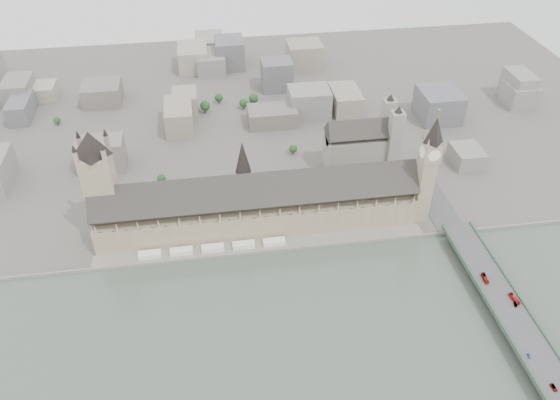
{
  "coord_description": "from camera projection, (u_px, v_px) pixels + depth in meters",
  "views": [
    {
      "loc": [
        -34.49,
        -334.4,
        303.6
      ],
      "look_at": [
        19.51,
        23.96,
        22.34
      ],
      "focal_mm": 35.0,
      "sensor_mm": 36.0,
      "label": 1
    }
  ],
  "objects": [
    {
      "name": "palace_of_westminster",
      "position": [
        258.0,
        205.0,
        452.9
      ],
      "size": [
        265.0,
        40.73,
        55.44
      ],
      "color": "tan",
      "rests_on": "ground"
    },
    {
      "name": "bridge_parapets",
      "position": [
        528.0,
        337.0,
        360.75
      ],
      "size": [
        25.0,
        235.0,
        1.15
      ],
      "primitive_type": null,
      "color": "#315A3F",
      "rests_on": "westminster_bridge"
    },
    {
      "name": "westminster_bridge",
      "position": [
        495.0,
        293.0,
        399.0
      ],
      "size": [
        25.0,
        325.0,
        10.25
      ],
      "primitive_type": "cube",
      "color": "#474749",
      "rests_on": "ground"
    },
    {
      "name": "car_blue",
      "position": [
        529.0,
        356.0,
        348.81
      ],
      "size": [
        2.12,
        3.98,
        1.29
      ],
      "primitive_type": "imported",
      "rotation": [
        0.0,
        0.0,
        -0.16
      ],
      "color": "blue",
      "rests_on": "westminster_bridge"
    },
    {
      "name": "car_silver",
      "position": [
        516.0,
        304.0,
        382.92
      ],
      "size": [
        3.42,
        5.31,
        1.65
      ],
      "primitive_type": "imported",
      "rotation": [
        0.0,
        0.0,
        -0.36
      ],
      "color": "gray",
      "rests_on": "westminster_bridge"
    },
    {
      "name": "red_bus_south",
      "position": [
        514.0,
        299.0,
        385.9
      ],
      "size": [
        3.84,
        10.98,
        3.0
      ],
      "primitive_type": "imported",
      "rotation": [
        0.0,
        0.0,
        0.13
      ],
      "color": "red",
      "rests_on": "westminster_bridge"
    },
    {
      "name": "embankment_wall",
      "position": [
        263.0,
        252.0,
        438.79
      ],
      "size": [
        600.0,
        1.5,
        3.0
      ],
      "primitive_type": "cube",
      "color": "gray",
      "rests_on": "ground"
    },
    {
      "name": "red_bus_north",
      "position": [
        485.0,
        278.0,
        401.85
      ],
      "size": [
        3.35,
        10.47,
        2.87
      ],
      "primitive_type": "imported",
      "rotation": [
        0.0,
        0.0,
        -0.09
      ],
      "color": "#9F1D12",
      "rests_on": "westminster_bridge"
    },
    {
      "name": "ground",
      "position": [
        261.0,
        241.0,
        451.43
      ],
      "size": [
        900.0,
        900.0,
        0.0
      ],
      "primitive_type": "plane",
      "color": "#595651",
      "rests_on": "ground"
    },
    {
      "name": "victoria_tower",
      "position": [
        100.0,
        182.0,
        423.53
      ],
      "size": [
        30.0,
        30.0,
        100.0
      ],
      "color": "tan",
      "rests_on": "ground"
    },
    {
      "name": "central_tower",
      "position": [
        243.0,
        167.0,
        435.05
      ],
      "size": [
        13.0,
        13.0,
        48.0
      ],
      "color": "#9E8A6D",
      "rests_on": "ground"
    },
    {
      "name": "river_terrace",
      "position": [
        262.0,
        246.0,
        444.96
      ],
      "size": [
        270.0,
        15.0,
        2.0
      ],
      "primitive_type": "cube",
      "color": "gray",
      "rests_on": "ground"
    },
    {
      "name": "park_trees",
      "position": [
        242.0,
        192.0,
        492.52
      ],
      "size": [
        110.0,
        30.0,
        15.0
      ],
      "primitive_type": null,
      "color": "#1B4C1C",
      "rests_on": "ground"
    },
    {
      "name": "car_grey",
      "position": [
        554.0,
        387.0,
        330.54
      ],
      "size": [
        2.65,
        5.71,
        1.58
      ],
      "primitive_type": "imported",
      "rotation": [
        0.0,
        0.0,
        -0.0
      ],
      "color": "gray",
      "rests_on": "westminster_bridge"
    },
    {
      "name": "city_skyline_inland",
      "position": [
        235.0,
        88.0,
        631.17
      ],
      "size": [
        720.0,
        360.0,
        38.0
      ],
      "primitive_type": null,
      "color": "gray",
      "rests_on": "ground"
    },
    {
      "name": "car_approach",
      "position": [
        434.0,
        179.0,
        502.16
      ],
      "size": [
        2.78,
        5.87,
        1.65
      ],
      "primitive_type": "imported",
      "rotation": [
        0.0,
        0.0,
        0.08
      ],
      "color": "gray",
      "rests_on": "westminster_bridge"
    },
    {
      "name": "terrace_tents",
      "position": [
        213.0,
        248.0,
        438.8
      ],
      "size": [
        118.0,
        7.0,
        4.0
      ],
      "color": "white",
      "rests_on": "river_terrace"
    },
    {
      "name": "elizabeth_tower",
      "position": [
        428.0,
        163.0,
        438.31
      ],
      "size": [
        17.0,
        17.0,
        107.5
      ],
      "color": "tan",
      "rests_on": "ground"
    },
    {
      "name": "westminster_abbey",
      "position": [
        363.0,
        144.0,
        523.32
      ],
      "size": [
        68.0,
        36.0,
        64.0
      ],
      "color": "gray",
      "rests_on": "ground"
    }
  ]
}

